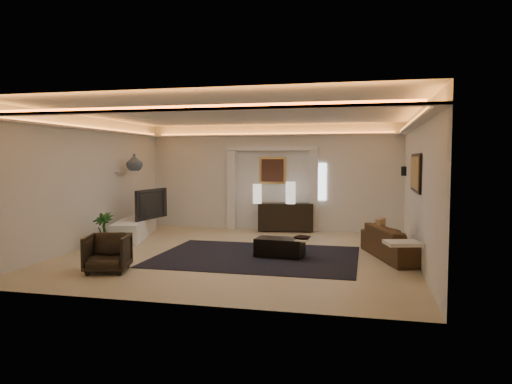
% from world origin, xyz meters
% --- Properties ---
extents(floor, '(7.00, 7.00, 0.00)m').
position_xyz_m(floor, '(0.00, 0.00, 0.00)').
color(floor, '#CEB88A').
rests_on(floor, ground).
extents(ceiling, '(7.00, 7.00, 0.00)m').
position_xyz_m(ceiling, '(0.00, 0.00, 2.90)').
color(ceiling, white).
rests_on(ceiling, ground).
extents(wall_back, '(7.00, 0.00, 7.00)m').
position_xyz_m(wall_back, '(0.00, 3.50, 1.45)').
color(wall_back, silver).
rests_on(wall_back, ground).
extents(wall_front, '(7.00, 0.00, 7.00)m').
position_xyz_m(wall_front, '(0.00, -3.50, 1.45)').
color(wall_front, silver).
rests_on(wall_front, ground).
extents(wall_left, '(0.00, 7.00, 7.00)m').
position_xyz_m(wall_left, '(-3.50, 0.00, 1.45)').
color(wall_left, silver).
rests_on(wall_left, ground).
extents(wall_right, '(0.00, 7.00, 7.00)m').
position_xyz_m(wall_right, '(3.50, 0.00, 1.45)').
color(wall_right, silver).
rests_on(wall_right, ground).
extents(cove_soffit, '(7.00, 7.00, 0.04)m').
position_xyz_m(cove_soffit, '(0.00, 0.00, 2.62)').
color(cove_soffit, silver).
rests_on(cove_soffit, ceiling).
extents(daylight_slit, '(0.25, 0.03, 1.00)m').
position_xyz_m(daylight_slit, '(1.35, 3.48, 1.35)').
color(daylight_slit, white).
rests_on(daylight_slit, wall_back).
extents(area_rug, '(4.00, 3.00, 0.01)m').
position_xyz_m(area_rug, '(0.40, -0.20, 0.01)').
color(area_rug, black).
rests_on(area_rug, ground).
extents(pilaster_left, '(0.22, 0.20, 2.20)m').
position_xyz_m(pilaster_left, '(-1.15, 3.40, 1.10)').
color(pilaster_left, silver).
rests_on(pilaster_left, ground).
extents(pilaster_right, '(0.22, 0.20, 2.20)m').
position_xyz_m(pilaster_right, '(1.15, 3.40, 1.10)').
color(pilaster_right, silver).
rests_on(pilaster_right, ground).
extents(alcove_header, '(2.52, 0.20, 0.12)m').
position_xyz_m(alcove_header, '(0.00, 3.40, 2.25)').
color(alcove_header, silver).
rests_on(alcove_header, wall_back).
extents(painting_frame, '(0.74, 0.04, 0.74)m').
position_xyz_m(painting_frame, '(0.00, 3.47, 1.65)').
color(painting_frame, tan).
rests_on(painting_frame, wall_back).
extents(painting_canvas, '(0.62, 0.02, 0.62)m').
position_xyz_m(painting_canvas, '(0.00, 3.44, 1.65)').
color(painting_canvas, '#4C2D1E').
rests_on(painting_canvas, wall_back).
extents(art_panel_frame, '(0.04, 1.64, 0.74)m').
position_xyz_m(art_panel_frame, '(3.47, 0.30, 1.70)').
color(art_panel_frame, black).
rests_on(art_panel_frame, wall_right).
extents(art_panel_gold, '(0.02, 1.50, 0.62)m').
position_xyz_m(art_panel_gold, '(3.44, 0.30, 1.70)').
color(art_panel_gold, tan).
rests_on(art_panel_gold, wall_right).
extents(wall_sconce, '(0.12, 0.12, 0.22)m').
position_xyz_m(wall_sconce, '(3.38, 2.20, 1.68)').
color(wall_sconce, black).
rests_on(wall_sconce, wall_right).
extents(wall_niche, '(0.10, 0.55, 0.04)m').
position_xyz_m(wall_niche, '(-3.44, 1.40, 1.65)').
color(wall_niche, silver).
rests_on(wall_niche, wall_left).
extents(console, '(1.53, 0.68, 0.74)m').
position_xyz_m(console, '(0.41, 3.25, 0.40)').
color(console, black).
rests_on(console, ground).
extents(lamp_left, '(0.29, 0.29, 0.52)m').
position_xyz_m(lamp_left, '(-0.33, 3.02, 1.09)').
color(lamp_left, white).
rests_on(lamp_left, console).
extents(lamp_right, '(0.27, 0.27, 0.59)m').
position_xyz_m(lamp_right, '(0.56, 3.13, 1.09)').
color(lamp_right, silver).
rests_on(lamp_right, console).
extents(media_ledge, '(1.29, 2.63, 0.48)m').
position_xyz_m(media_ledge, '(-3.15, 1.47, 0.23)').
color(media_ledge, white).
rests_on(media_ledge, ground).
extents(tv, '(1.31, 0.36, 0.75)m').
position_xyz_m(tv, '(-2.83, 1.54, 0.83)').
color(tv, black).
rests_on(tv, media_ledge).
extents(figurine, '(0.16, 0.16, 0.35)m').
position_xyz_m(figurine, '(-3.00, 2.10, 0.64)').
color(figurine, black).
rests_on(figurine, media_ledge).
extents(ginger_jar, '(0.42, 0.42, 0.42)m').
position_xyz_m(ginger_jar, '(-3.15, 1.53, 1.88)').
color(ginger_jar, '#344F5A').
rests_on(ginger_jar, wall_niche).
extents(plant, '(0.49, 0.49, 0.81)m').
position_xyz_m(plant, '(-2.98, -0.28, 0.41)').
color(plant, '#194517').
rests_on(plant, ground).
extents(sofa, '(2.27, 1.45, 0.62)m').
position_xyz_m(sofa, '(3.15, 0.30, 0.31)').
color(sofa, '#523919').
rests_on(sofa, ground).
extents(throw_blanket, '(0.66, 0.59, 0.06)m').
position_xyz_m(throw_blanket, '(3.14, -1.15, 0.55)').
color(throw_blanket, beige).
rests_on(throw_blanket, sofa).
extents(throw_pillow, '(0.22, 0.38, 0.37)m').
position_xyz_m(throw_pillow, '(2.83, 0.68, 0.55)').
color(throw_pillow, tan).
rests_on(throw_pillow, sofa).
extents(coffee_table, '(0.99, 0.60, 0.35)m').
position_xyz_m(coffee_table, '(0.86, -0.14, 0.20)').
color(coffee_table, black).
rests_on(coffee_table, ground).
extents(bowl, '(0.40, 0.40, 0.08)m').
position_xyz_m(bowl, '(1.33, -0.25, 0.45)').
color(bowl, black).
rests_on(bowl, coffee_table).
extents(magazine, '(0.26, 0.22, 0.03)m').
position_xyz_m(magazine, '(1.33, -0.39, 0.42)').
color(magazine, '#F2E7BC').
rests_on(magazine, coffee_table).
extents(armchair, '(0.87, 0.88, 0.66)m').
position_xyz_m(armchair, '(-1.83, -2.05, 0.33)').
color(armchair, black).
rests_on(armchair, ground).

